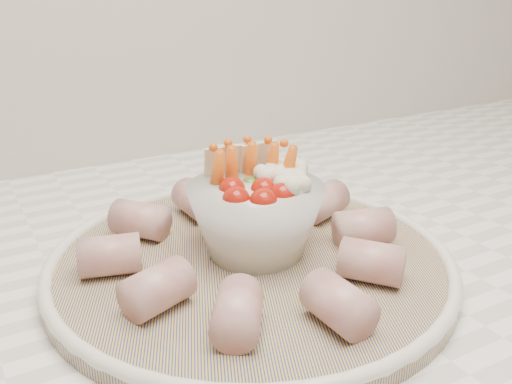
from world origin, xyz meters
TOP-DOWN VIEW (x-y plane):
  - serving_platter at (-0.12, 1.38)m, footprint 0.49×0.49m
  - veggie_bowl at (-0.11, 1.38)m, footprint 0.13×0.13m
  - cured_meat_rolls at (-0.12, 1.38)m, footprint 0.29×0.29m

SIDE VIEW (x-z plane):
  - serving_platter at x=-0.12m, z-range 0.92..0.94m
  - cured_meat_rolls at x=-0.12m, z-range 0.93..0.97m
  - veggie_bowl at x=-0.11m, z-range 0.92..1.02m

